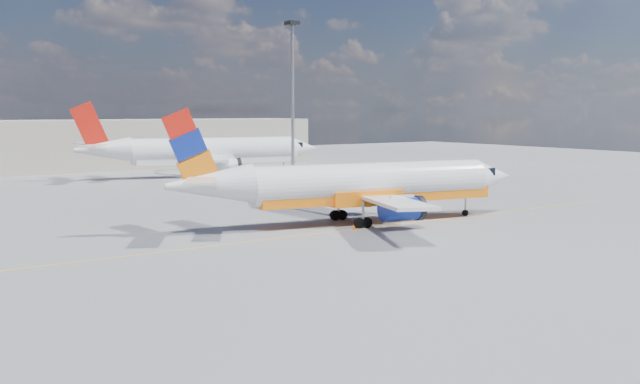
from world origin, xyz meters
TOP-DOWN VIEW (x-y plane):
  - ground at (0.00, 0.00)m, footprint 240.00×240.00m
  - taxi_line at (0.00, 3.00)m, footprint 70.00×0.15m
  - terminal_main at (5.00, 75.00)m, footprint 70.00×14.00m
  - main_jet at (3.95, 5.28)m, footprint 32.69×25.31m
  - second_jet at (11.62, 51.64)m, footprint 35.84×27.58m
  - gse_tug at (10.95, 7.79)m, footprint 3.12×2.25m
  - traffic_cone at (1.35, 2.70)m, footprint 0.35×0.35m
  - floodlight_mast at (18.06, 38.43)m, footprint 1.55×1.55m

SIDE VIEW (x-z plane):
  - ground at x=0.00m, z-range 0.00..0.00m
  - taxi_line at x=0.00m, z-range 0.00..0.01m
  - traffic_cone at x=1.35m, z-range -0.01..0.49m
  - gse_tug at x=10.95m, z-range -0.05..2.00m
  - main_jet at x=3.95m, z-range -1.64..8.22m
  - second_jet at x=11.62m, z-range -1.80..9.01m
  - terminal_main at x=5.00m, z-range 0.00..8.00m
  - floodlight_mast at x=18.06m, z-range 2.11..23.32m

